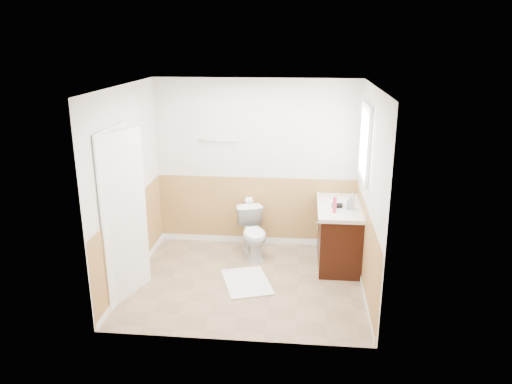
# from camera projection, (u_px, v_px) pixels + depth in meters

# --- Properties ---
(floor) EXTENTS (3.00, 3.00, 0.00)m
(floor) POSITION_uv_depth(u_px,v_px,m) (246.00, 282.00, 6.40)
(floor) COLOR #8C7051
(floor) RESTS_ON ground
(ceiling) EXTENTS (3.00, 3.00, 0.00)m
(ceiling) POSITION_uv_depth(u_px,v_px,m) (245.00, 86.00, 5.65)
(ceiling) COLOR white
(ceiling) RESTS_ON floor
(wall_back) EXTENTS (3.00, 0.00, 3.00)m
(wall_back) POSITION_uv_depth(u_px,v_px,m) (256.00, 164.00, 7.26)
(wall_back) COLOR silver
(wall_back) RESTS_ON floor
(wall_front) EXTENTS (3.00, 0.00, 3.00)m
(wall_front) POSITION_uv_depth(u_px,v_px,m) (230.00, 229.00, 4.79)
(wall_front) COLOR silver
(wall_front) RESTS_ON floor
(wall_left) EXTENTS (0.00, 3.00, 3.00)m
(wall_left) POSITION_uv_depth(u_px,v_px,m) (127.00, 187.00, 6.16)
(wall_left) COLOR silver
(wall_left) RESTS_ON floor
(wall_right) EXTENTS (0.00, 3.00, 3.00)m
(wall_right) POSITION_uv_depth(u_px,v_px,m) (370.00, 194.00, 5.88)
(wall_right) COLOR silver
(wall_right) RESTS_ON floor
(wainscot_back) EXTENTS (3.00, 0.00, 3.00)m
(wainscot_back) POSITION_uv_depth(u_px,v_px,m) (256.00, 212.00, 7.47)
(wainscot_back) COLOR #B68E48
(wainscot_back) RESTS_ON floor
(wainscot_front) EXTENTS (3.00, 0.00, 3.00)m
(wainscot_front) POSITION_uv_depth(u_px,v_px,m) (231.00, 297.00, 5.02)
(wainscot_front) COLOR #B68E48
(wainscot_front) RESTS_ON floor
(wainscot_left) EXTENTS (0.00, 2.60, 2.60)m
(wainscot_left) POSITION_uv_depth(u_px,v_px,m) (133.00, 242.00, 6.39)
(wainscot_left) COLOR #B68E48
(wainscot_left) RESTS_ON floor
(wainscot_right) EXTENTS (0.00, 2.60, 2.60)m
(wainscot_right) POSITION_uv_depth(u_px,v_px,m) (365.00, 251.00, 6.11)
(wainscot_right) COLOR #B68E48
(wainscot_right) RESTS_ON floor
(toilet) EXTENTS (0.58, 0.76, 0.68)m
(toilet) POSITION_uv_depth(u_px,v_px,m) (254.00, 233.00, 7.08)
(toilet) COLOR white
(toilet) RESTS_ON floor
(bath_mat) EXTENTS (0.78, 0.93, 0.02)m
(bath_mat) POSITION_uv_depth(u_px,v_px,m) (247.00, 282.00, 6.36)
(bath_mat) COLOR silver
(bath_mat) RESTS_ON floor
(vanity_cabinet) EXTENTS (0.55, 1.10, 0.80)m
(vanity_cabinet) POSITION_uv_depth(u_px,v_px,m) (339.00, 236.00, 6.82)
(vanity_cabinet) COLOR black
(vanity_cabinet) RESTS_ON floor
(vanity_knob_left) EXTENTS (0.03, 0.03, 0.03)m
(vanity_knob_left) POSITION_uv_depth(u_px,v_px,m) (318.00, 228.00, 6.71)
(vanity_knob_left) COLOR #B6B6BC
(vanity_knob_left) RESTS_ON vanity_cabinet
(vanity_knob_right) EXTENTS (0.03, 0.03, 0.03)m
(vanity_knob_right) POSITION_uv_depth(u_px,v_px,m) (317.00, 223.00, 6.90)
(vanity_knob_right) COLOR silver
(vanity_knob_right) RESTS_ON vanity_cabinet
(countertop) EXTENTS (0.60, 1.15, 0.05)m
(countertop) POSITION_uv_depth(u_px,v_px,m) (340.00, 207.00, 6.70)
(countertop) COLOR beige
(countertop) RESTS_ON vanity_cabinet
(sink_basin) EXTENTS (0.36, 0.36, 0.02)m
(sink_basin) POSITION_uv_depth(u_px,v_px,m) (340.00, 201.00, 6.83)
(sink_basin) COLOR white
(sink_basin) RESTS_ON countertop
(faucet) EXTENTS (0.02, 0.02, 0.14)m
(faucet) POSITION_uv_depth(u_px,v_px,m) (353.00, 198.00, 6.79)
(faucet) COLOR silver
(faucet) RESTS_ON countertop
(lotion_bottle) EXTENTS (0.05, 0.05, 0.22)m
(lotion_bottle) POSITION_uv_depth(u_px,v_px,m) (335.00, 205.00, 6.38)
(lotion_bottle) COLOR #D63755
(lotion_bottle) RESTS_ON countertop
(soap_dispenser) EXTENTS (0.11, 0.11, 0.20)m
(soap_dispenser) POSITION_uv_depth(u_px,v_px,m) (351.00, 202.00, 6.52)
(soap_dispenser) COLOR gray
(soap_dispenser) RESTS_ON countertop
(hair_dryer_body) EXTENTS (0.14, 0.07, 0.07)m
(hair_dryer_body) POSITION_uv_depth(u_px,v_px,m) (337.00, 205.00, 6.59)
(hair_dryer_body) COLOR black
(hair_dryer_body) RESTS_ON countertop
(hair_dryer_handle) EXTENTS (0.03, 0.03, 0.07)m
(hair_dryer_handle) POSITION_uv_depth(u_px,v_px,m) (335.00, 207.00, 6.60)
(hair_dryer_handle) COLOR black
(hair_dryer_handle) RESTS_ON countertop
(mirror_panel) EXTENTS (0.02, 0.35, 0.90)m
(mirror_panel) POSITION_uv_depth(u_px,v_px,m) (360.00, 149.00, 6.84)
(mirror_panel) COLOR silver
(mirror_panel) RESTS_ON wall_right
(window_frame) EXTENTS (0.04, 0.80, 1.00)m
(window_frame) POSITION_uv_depth(u_px,v_px,m) (365.00, 143.00, 6.29)
(window_frame) COLOR white
(window_frame) RESTS_ON wall_right
(window_glass) EXTENTS (0.01, 0.70, 0.90)m
(window_glass) POSITION_uv_depth(u_px,v_px,m) (366.00, 143.00, 6.29)
(window_glass) COLOR white
(window_glass) RESTS_ON wall_right
(door) EXTENTS (0.29, 0.78, 2.04)m
(door) POSITION_uv_depth(u_px,v_px,m) (124.00, 216.00, 5.79)
(door) COLOR white
(door) RESTS_ON wall_left
(door_frame) EXTENTS (0.02, 0.92, 2.10)m
(door_frame) POSITION_uv_depth(u_px,v_px,m) (118.00, 215.00, 5.80)
(door_frame) COLOR white
(door_frame) RESTS_ON wall_left
(door_knob) EXTENTS (0.06, 0.06, 0.06)m
(door_knob) POSITION_uv_depth(u_px,v_px,m) (138.00, 213.00, 6.12)
(door_knob) COLOR silver
(door_knob) RESTS_ON door
(towel_bar) EXTENTS (0.62, 0.02, 0.02)m
(towel_bar) POSITION_uv_depth(u_px,v_px,m) (218.00, 141.00, 7.15)
(towel_bar) COLOR silver
(towel_bar) RESTS_ON wall_back
(tp_holder_bar) EXTENTS (0.14, 0.02, 0.02)m
(tp_holder_bar) POSITION_uv_depth(u_px,v_px,m) (249.00, 201.00, 7.36)
(tp_holder_bar) COLOR silver
(tp_holder_bar) RESTS_ON wall_back
(tp_roll) EXTENTS (0.10, 0.11, 0.11)m
(tp_roll) POSITION_uv_depth(u_px,v_px,m) (249.00, 201.00, 7.36)
(tp_roll) COLOR white
(tp_roll) RESTS_ON tp_holder_bar
(tp_sheet) EXTENTS (0.10, 0.01, 0.16)m
(tp_sheet) POSITION_uv_depth(u_px,v_px,m) (249.00, 208.00, 7.39)
(tp_sheet) COLOR white
(tp_sheet) RESTS_ON tp_roll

